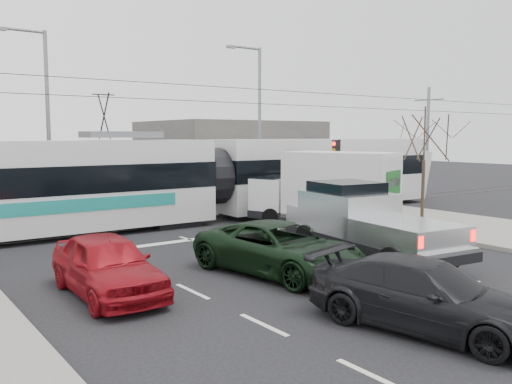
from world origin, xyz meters
TOP-DOWN VIEW (x-y plane):
  - ground at (0.00, 0.00)m, footprint 120.00×120.00m
  - sidewalk_right at (9.00, 0.00)m, footprint 6.00×60.00m
  - rails at (0.00, 10.00)m, footprint 60.00×1.60m
  - building_right at (12.00, 24.00)m, footprint 12.00×10.00m
  - bare_tree at (7.60, 2.50)m, footprint 2.40×2.40m
  - traffic_signal at (6.47, 6.50)m, footprint 0.44×0.44m
  - street_lamp_near at (7.31, 14.00)m, footprint 2.38×0.25m
  - street_lamp_far at (-4.19, 16.00)m, footprint 2.38×0.25m
  - catenary at (0.00, 10.00)m, footprint 60.00×0.20m
  - tram at (1.38, 9.62)m, footprint 27.35×3.22m
  - silver_pickup at (1.39, 0.17)m, footprint 3.04×6.83m
  - box_truck at (4.17, 4.67)m, footprint 4.37×6.88m
  - navy_pickup at (5.15, 6.29)m, footprint 2.65×5.32m
  - green_car at (-2.12, 0.08)m, footprint 3.28×5.63m
  - red_car at (-6.84, 0.97)m, footprint 1.90×4.53m
  - dark_car at (-2.51, -5.15)m, footprint 3.08×5.24m

SIDE VIEW (x-z plane):
  - ground at x=0.00m, z-range 0.00..0.00m
  - rails at x=0.00m, z-range 0.00..0.03m
  - sidewalk_right at x=9.00m, z-range 0.00..0.15m
  - dark_car at x=-2.51m, z-range 0.00..1.42m
  - green_car at x=-2.12m, z-range 0.00..1.47m
  - red_car at x=-6.84m, z-range 0.00..1.53m
  - navy_pickup at x=5.15m, z-range -0.01..2.13m
  - silver_pickup at x=1.39m, z-range -0.01..2.39m
  - box_truck at x=4.17m, z-range -0.02..3.24m
  - tram at x=1.38m, z-range -0.81..4.76m
  - building_right at x=12.00m, z-range 0.00..5.00m
  - traffic_signal at x=6.47m, z-range 0.94..4.54m
  - bare_tree at x=7.60m, z-range 1.29..6.29m
  - catenary at x=0.00m, z-range 0.38..7.38m
  - street_lamp_near at x=7.31m, z-range 0.61..9.61m
  - street_lamp_far at x=-4.19m, z-range 0.61..9.61m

